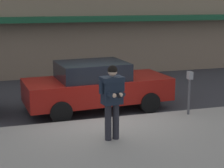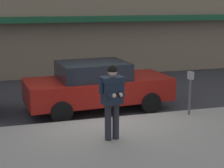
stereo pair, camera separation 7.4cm
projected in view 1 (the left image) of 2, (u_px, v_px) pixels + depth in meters
ground_plane at (100, 120)px, 10.81m from camera, size 80.00×80.00×0.00m
sidewalk at (176, 151)px, 8.42m from camera, size 32.00×5.30×0.14m
curb_paint_line at (132, 117)px, 11.14m from camera, size 28.00×0.12×0.01m
parked_sedan_mid at (96, 86)px, 11.68m from camera, size 4.62×2.17×1.54m
man_texting_on_phone at (112, 94)px, 8.71m from camera, size 0.65×0.61×1.81m
parking_meter at (189, 87)px, 10.76m from camera, size 0.12×0.18×1.27m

